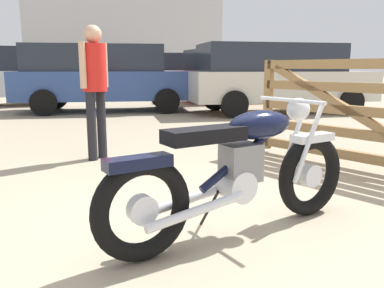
{
  "coord_description": "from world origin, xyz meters",
  "views": [
    {
      "loc": [
        -0.91,
        -2.68,
        1.14
      ],
      "look_at": [
        -0.01,
        0.24,
        0.56
      ],
      "focal_mm": 37.08,
      "sensor_mm": 36.0,
      "label": 1
    }
  ],
  "objects_px": {
    "blue_hatchback_right": "(233,73)",
    "white_estate_far": "(143,73)",
    "bystander": "(95,78)",
    "vintage_motorcycle": "(240,171)",
    "silver_sedan_mid": "(244,74)",
    "timber_gate": "(377,109)",
    "pale_sedan_back": "(103,76)",
    "red_hatchback_near": "(276,76)"
  },
  "relations": [
    {
      "from": "vintage_motorcycle",
      "to": "silver_sedan_mid",
      "type": "distance_m",
      "value": 11.31
    },
    {
      "from": "silver_sedan_mid",
      "to": "blue_hatchback_right",
      "type": "distance_m",
      "value": 4.16
    },
    {
      "from": "blue_hatchback_right",
      "to": "red_hatchback_near",
      "type": "xyz_separation_m",
      "value": [
        -1.97,
        -7.41,
        0.02
      ]
    },
    {
      "from": "timber_gate",
      "to": "red_hatchback_near",
      "type": "bearing_deg",
      "value": -42.66
    },
    {
      "from": "pale_sedan_back",
      "to": "blue_hatchback_right",
      "type": "bearing_deg",
      "value": 50.5
    },
    {
      "from": "blue_hatchback_right",
      "to": "white_estate_far",
      "type": "height_order",
      "value": "blue_hatchback_right"
    },
    {
      "from": "vintage_motorcycle",
      "to": "red_hatchback_near",
      "type": "distance_m",
      "value": 7.93
    },
    {
      "from": "vintage_motorcycle",
      "to": "pale_sedan_back",
      "type": "relative_size",
      "value": 0.42
    },
    {
      "from": "vintage_motorcycle",
      "to": "white_estate_far",
      "type": "height_order",
      "value": "white_estate_far"
    },
    {
      "from": "silver_sedan_mid",
      "to": "red_hatchback_near",
      "type": "height_order",
      "value": "same"
    },
    {
      "from": "blue_hatchback_right",
      "to": "red_hatchback_near",
      "type": "distance_m",
      "value": 7.67
    },
    {
      "from": "timber_gate",
      "to": "pale_sedan_back",
      "type": "xyz_separation_m",
      "value": [
        -2.29,
        7.42,
        0.24
      ]
    },
    {
      "from": "bystander",
      "to": "white_estate_far",
      "type": "height_order",
      "value": "white_estate_far"
    },
    {
      "from": "vintage_motorcycle",
      "to": "timber_gate",
      "type": "height_order",
      "value": "timber_gate"
    },
    {
      "from": "bystander",
      "to": "pale_sedan_back",
      "type": "bearing_deg",
      "value": 131.1
    },
    {
      "from": "timber_gate",
      "to": "blue_hatchback_right",
      "type": "height_order",
      "value": "blue_hatchback_right"
    },
    {
      "from": "vintage_motorcycle",
      "to": "blue_hatchback_right",
      "type": "bearing_deg",
      "value": 52.26
    },
    {
      "from": "blue_hatchback_right",
      "to": "white_estate_far",
      "type": "relative_size",
      "value": 0.85
    },
    {
      "from": "bystander",
      "to": "red_hatchback_near",
      "type": "xyz_separation_m",
      "value": [
        4.8,
        4.12,
        -0.08
      ]
    },
    {
      "from": "timber_gate",
      "to": "silver_sedan_mid",
      "type": "height_order",
      "value": "silver_sedan_mid"
    },
    {
      "from": "pale_sedan_back",
      "to": "silver_sedan_mid",
      "type": "bearing_deg",
      "value": 27.43
    },
    {
      "from": "vintage_motorcycle",
      "to": "red_hatchback_near",
      "type": "relative_size",
      "value": 0.42
    },
    {
      "from": "bystander",
      "to": "white_estate_far",
      "type": "relative_size",
      "value": 0.34
    },
    {
      "from": "vintage_motorcycle",
      "to": "white_estate_far",
      "type": "relative_size",
      "value": 0.42
    },
    {
      "from": "silver_sedan_mid",
      "to": "white_estate_far",
      "type": "height_order",
      "value": "same"
    },
    {
      "from": "bystander",
      "to": "red_hatchback_near",
      "type": "bearing_deg",
      "value": 87.47
    },
    {
      "from": "silver_sedan_mid",
      "to": "red_hatchback_near",
      "type": "relative_size",
      "value": 1.0
    },
    {
      "from": "timber_gate",
      "to": "white_estate_far",
      "type": "height_order",
      "value": "white_estate_far"
    },
    {
      "from": "bystander",
      "to": "pale_sedan_back",
      "type": "xyz_separation_m",
      "value": [
        0.58,
        5.82,
        -0.08
      ]
    },
    {
      "from": "vintage_motorcycle",
      "to": "white_estate_far",
      "type": "bearing_deg",
      "value": 67.53
    },
    {
      "from": "bystander",
      "to": "blue_hatchback_right",
      "type": "bearing_deg",
      "value": 106.43
    },
    {
      "from": "blue_hatchback_right",
      "to": "bystander",
      "type": "bearing_deg",
      "value": 48.88
    },
    {
      "from": "red_hatchback_near",
      "to": "silver_sedan_mid",
      "type": "bearing_deg",
      "value": 84.09
    },
    {
      "from": "bystander",
      "to": "white_estate_far",
      "type": "distance_m",
      "value": 11.54
    },
    {
      "from": "silver_sedan_mid",
      "to": "pale_sedan_back",
      "type": "bearing_deg",
      "value": -164.86
    },
    {
      "from": "silver_sedan_mid",
      "to": "timber_gate",
      "type": "bearing_deg",
      "value": -110.46
    },
    {
      "from": "bystander",
      "to": "pale_sedan_back",
      "type": "distance_m",
      "value": 5.85
    },
    {
      "from": "timber_gate",
      "to": "bystander",
      "type": "relative_size",
      "value": 1.43
    },
    {
      "from": "timber_gate",
      "to": "silver_sedan_mid",
      "type": "bearing_deg",
      "value": -39.97
    },
    {
      "from": "pale_sedan_back",
      "to": "blue_hatchback_right",
      "type": "xyz_separation_m",
      "value": [
        6.18,
        5.71,
        -0.02
      ]
    },
    {
      "from": "blue_hatchback_right",
      "to": "red_hatchback_near",
      "type": "height_order",
      "value": "blue_hatchback_right"
    },
    {
      "from": "vintage_motorcycle",
      "to": "bystander",
      "type": "relative_size",
      "value": 1.23
    }
  ]
}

